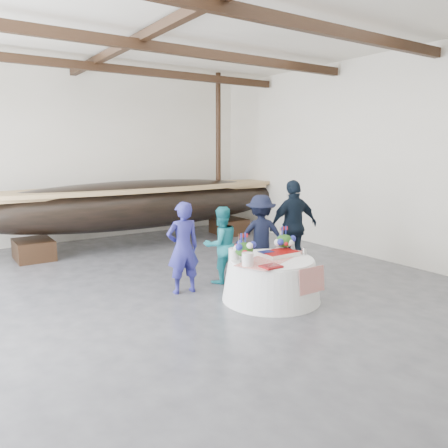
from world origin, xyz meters
TOP-DOWN VIEW (x-y plane):
  - floor at (0.00, 0.00)m, footprint 10.00×12.00m
  - wall_back at (0.00, 6.00)m, footprint 10.00×0.02m
  - wall_right at (5.00, 0.00)m, footprint 0.02×12.00m
  - ceiling at (0.00, 0.00)m, footprint 10.00×12.00m
  - pavilion_structure at (0.00, 0.77)m, footprint 9.80×11.76m
  - longboat_display at (1.19, 4.44)m, footprint 8.95×1.79m
  - banquet_table at (1.24, -0.60)m, footprint 1.62×1.62m
  - tabletop_items at (1.20, -0.50)m, footprint 1.59×1.09m
  - guest_woman_blue at (0.21, 0.52)m, footprint 0.62×0.45m
  - guest_woman_teal at (1.08, 0.65)m, footprint 0.73×0.58m
  - guest_man_left at (2.03, 0.67)m, footprint 1.18×1.00m
  - guest_man_right at (2.73, 0.49)m, footprint 1.15×0.62m

SIDE VIEW (x-z plane):
  - floor at x=0.00m, z-range -0.01..0.01m
  - banquet_table at x=1.24m, z-range 0.00..0.70m
  - guest_woman_teal at x=1.08m, z-range 0.00..1.43m
  - guest_man_left at x=2.03m, z-range 0.00..1.59m
  - guest_woman_blue at x=0.21m, z-range 0.00..1.59m
  - tabletop_items at x=1.20m, z-range 0.65..1.05m
  - guest_man_right at x=2.73m, z-range 0.00..1.86m
  - longboat_display at x=1.19m, z-range 0.23..1.91m
  - wall_back at x=0.00m, z-range 0.00..4.50m
  - wall_right at x=5.00m, z-range 0.00..4.50m
  - pavilion_structure at x=0.00m, z-range 1.75..6.25m
  - ceiling at x=0.00m, z-range 4.50..4.50m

